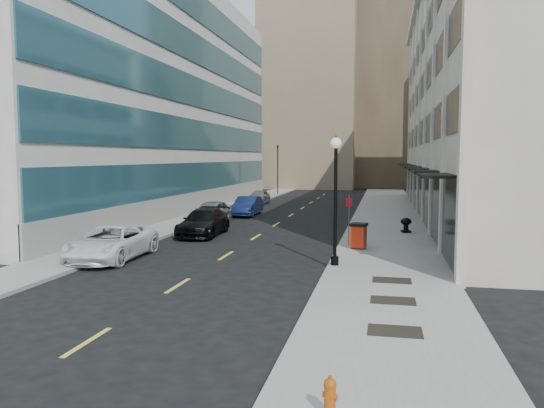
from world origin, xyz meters
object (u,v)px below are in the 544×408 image
at_px(trash_bin, 358,235).
at_px(traffic_signal, 278,148).
at_px(urn_planter, 406,224).
at_px(lamppost, 335,189).
at_px(fire_hydrant, 330,397).
at_px(car_grey_sedan, 259,197).
at_px(sign_post, 349,213).
at_px(car_white_van, 112,243).
at_px(car_black_pickup, 204,222).
at_px(car_silver_sedan, 211,212).
at_px(car_blue_sedan, 247,206).

bearing_deg(trash_bin, traffic_signal, 119.12).
bearing_deg(urn_planter, lamppost, -107.49).
bearing_deg(traffic_signal, fire_hydrant, -77.77).
bearing_deg(car_grey_sedan, sign_post, -66.30).
height_order(car_white_van, car_black_pickup, car_black_pickup).
bearing_deg(fire_hydrant, sign_post, 110.57).
height_order(car_white_van, trash_bin, car_white_van).
xyz_separation_m(traffic_signal, car_grey_sedan, (0.70, -13.00, -5.00)).
bearing_deg(trash_bin, car_grey_sedan, 125.88).
distance_m(car_white_van, car_silver_sedan, 13.79).
xyz_separation_m(car_silver_sedan, trash_bin, (10.72, -9.33, 0.03)).
bearing_deg(car_silver_sedan, car_black_pickup, -72.62).
relative_size(car_black_pickup, car_grey_sedan, 1.28).
bearing_deg(urn_planter, car_blue_sedan, 145.64).
height_order(car_blue_sedan, sign_post, sign_post).
relative_size(traffic_signal, lamppost, 1.29).
xyz_separation_m(car_black_pickup, car_grey_sedan, (-1.60, 21.00, -0.06)).
bearing_deg(traffic_signal, car_blue_sedan, -84.65).
relative_size(trash_bin, sign_post, 0.48).
bearing_deg(urn_planter, car_grey_sedan, 126.12).
height_order(car_white_van, car_grey_sedan, car_white_van).
distance_m(car_white_van, fire_hydrant, 17.08).
distance_m(lamppost, urn_planter, 11.30).
height_order(car_blue_sedan, fire_hydrant, car_blue_sedan).
relative_size(car_grey_sedan, lamppost, 0.78).
distance_m(car_blue_sedan, lamppost, 20.69).
xyz_separation_m(traffic_signal, lamppost, (10.80, -41.84, -2.38)).
xyz_separation_m(car_grey_sedan, lamppost, (10.10, -28.84, 2.62)).
height_order(car_blue_sedan, urn_planter, car_blue_sedan).
bearing_deg(sign_post, car_blue_sedan, 109.33).
bearing_deg(lamppost, trash_bin, 79.78).
bearing_deg(lamppost, car_silver_sedan, 126.13).
relative_size(car_black_pickup, fire_hydrant, 7.27).
relative_size(car_black_pickup, car_silver_sedan, 1.15).
relative_size(lamppost, urn_planter, 6.11).
distance_m(trash_bin, urn_planter, 6.68).
height_order(traffic_signal, sign_post, traffic_signal).
height_order(car_white_van, lamppost, lamppost).
height_order(traffic_signal, fire_hydrant, traffic_signal).
xyz_separation_m(car_blue_sedan, urn_planter, (11.93, -8.16, -0.07)).
xyz_separation_m(traffic_signal, fire_hydrant, (11.90, -54.89, -5.21)).
distance_m(traffic_signal, car_black_pickup, 34.43).
relative_size(car_white_van, trash_bin, 4.44).
bearing_deg(car_blue_sedan, urn_planter, -35.02).
bearing_deg(car_silver_sedan, fire_hydrant, -64.15).
distance_m(car_grey_sedan, urn_planter, 22.73).
bearing_deg(fire_hydrant, car_blue_sedan, 124.95).
bearing_deg(urn_planter, car_silver_sedan, 166.63).
xyz_separation_m(car_blue_sedan, car_grey_sedan, (-1.47, 10.20, -0.05)).
height_order(traffic_signal, lamppost, traffic_signal).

